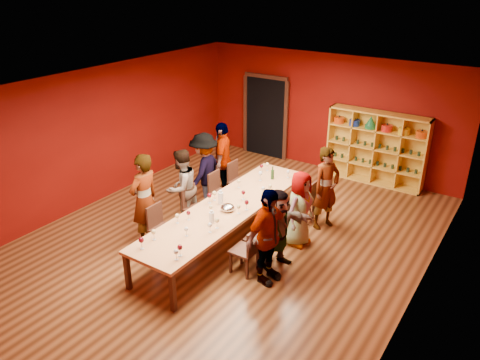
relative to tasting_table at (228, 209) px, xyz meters
name	(u,v)px	position (x,y,z in m)	size (l,w,h in m)	color
room_shell	(227,170)	(0.00, 0.00, 0.80)	(7.10, 9.10, 3.04)	#4E2A14
tasting_table	(228,209)	(0.00, 0.00, 0.00)	(1.10, 4.50, 0.75)	tan
doorway	(266,117)	(-1.80, 4.43, 0.42)	(1.40, 0.17, 2.30)	black
shelving_unit	(377,144)	(1.40, 4.32, 0.28)	(2.40, 0.40, 1.80)	gold
chair_person_left_1	(160,225)	(-0.91, -0.93, -0.20)	(0.42, 0.42, 0.89)	black
person_left_1	(144,200)	(-1.25, -0.93, 0.22)	(0.67, 0.49, 1.84)	#CA8892
chair_person_left_2	(193,205)	(-0.91, 0.06, -0.20)	(0.42, 0.42, 0.89)	black
person_left_2	(182,187)	(-1.19, 0.06, 0.11)	(0.79, 0.43, 1.62)	#4D4D52
chair_person_left_3	(218,190)	(-0.91, 0.92, -0.20)	(0.42, 0.42, 0.89)	black
person_left_3	(204,171)	(-1.28, 0.92, 0.15)	(1.10, 0.46, 1.71)	#141B39
chair_person_left_4	(237,178)	(-0.91, 1.65, -0.20)	(0.42, 0.42, 0.89)	black
person_left_4	(223,159)	(-1.30, 1.65, 0.18)	(1.03, 0.47, 1.76)	#46464B
chair_person_right_1	(248,248)	(0.91, -0.69, -0.20)	(0.42, 0.42, 0.89)	black
person_right_1	(267,237)	(1.28, -0.69, 0.16)	(1.00, 0.46, 1.71)	#4D4E53
chair_person_right_2	(262,237)	(0.91, -0.22, -0.20)	(0.42, 0.42, 0.89)	black
person_right_2	(277,229)	(1.21, -0.22, 0.05)	(1.38, 0.40, 1.49)	#141D38
chair_person_right_3	(286,217)	(0.91, 0.68, -0.20)	(0.42, 0.42, 0.89)	black
person_right_3	(300,209)	(1.18, 0.68, 0.05)	(0.73, 0.40, 1.49)	#5585B0
chair_person_right_4	(307,200)	(0.91, 1.56, -0.20)	(0.42, 0.42, 0.89)	black
person_right_4	(326,188)	(1.31, 1.56, 0.16)	(0.63, 0.46, 1.72)	#4D4D52
wine_glass_0	(239,182)	(-0.29, 0.81, 0.19)	(0.07, 0.07, 0.19)	silver
wine_glass_1	(186,229)	(0.05, -1.28, 0.18)	(0.07, 0.07, 0.18)	silver
wine_glass_2	(176,252)	(0.38, -1.92, 0.19)	(0.08, 0.08, 0.20)	silver
wine_glass_3	(154,232)	(-0.32, -1.67, 0.19)	(0.08, 0.08, 0.20)	silver
wine_glass_4	(243,193)	(0.09, 0.41, 0.19)	(0.08, 0.08, 0.20)	silver
wine_glass_5	(209,196)	(-0.37, -0.08, 0.21)	(0.09, 0.09, 0.21)	silver
wine_glass_6	(267,165)	(-0.26, 1.90, 0.19)	(0.08, 0.08, 0.20)	silver
wine_glass_7	(177,216)	(-0.37, -1.03, 0.19)	(0.08, 0.08, 0.19)	silver
wine_glass_8	(180,248)	(0.35, -1.80, 0.20)	(0.08, 0.08, 0.21)	silver
wine_glass_9	(239,207)	(0.34, -0.13, 0.19)	(0.08, 0.08, 0.19)	silver
wine_glass_10	(211,207)	(-0.09, -0.41, 0.18)	(0.07, 0.07, 0.18)	silver
wine_glass_11	(141,241)	(-0.29, -1.98, 0.21)	(0.09, 0.09, 0.22)	silver
wine_glass_12	(260,174)	(-0.11, 1.36, 0.21)	(0.09, 0.09, 0.22)	silver
wine_glass_13	(261,166)	(-0.33, 1.77, 0.18)	(0.07, 0.07, 0.18)	silver
wine_glass_14	(247,203)	(0.38, 0.08, 0.20)	(0.08, 0.08, 0.21)	silver
wine_glass_15	(288,172)	(0.31, 1.83, 0.18)	(0.07, 0.07, 0.18)	silver
wine_glass_16	(263,189)	(0.31, 0.79, 0.19)	(0.08, 0.08, 0.19)	silver
wine_glass_17	(270,187)	(0.37, 0.95, 0.19)	(0.08, 0.08, 0.19)	silver
wine_glass_18	(217,221)	(0.32, -0.78, 0.20)	(0.08, 0.08, 0.20)	silver
wine_glass_19	(210,225)	(0.31, -0.96, 0.19)	(0.08, 0.08, 0.19)	silver
wine_glass_20	(214,194)	(-0.36, 0.06, 0.20)	(0.08, 0.08, 0.20)	silver
wine_glass_21	(188,213)	(-0.28, -0.82, 0.18)	(0.07, 0.07, 0.18)	silver
spittoon_bowl	(228,208)	(0.10, -0.15, 0.11)	(0.27, 0.27, 0.15)	#AEB0B4
carafe_a	(221,198)	(-0.18, 0.03, 0.18)	(0.13, 0.13, 0.28)	silver
carafe_b	(212,217)	(0.13, -0.67, 0.16)	(0.12, 0.12, 0.24)	silver
wine_bottle	(273,174)	(0.07, 1.58, 0.16)	(0.08, 0.08, 0.29)	#133416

